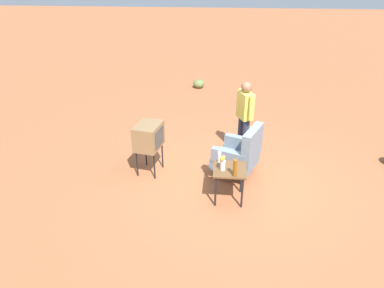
{
  "coord_description": "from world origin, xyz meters",
  "views": [
    {
      "loc": [
        5.72,
        -0.35,
        3.72
      ],
      "look_at": [
        -0.18,
        -0.91,
        0.65
      ],
      "focal_mm": 32.57,
      "sensor_mm": 36.0,
      "label": 1
    }
  ],
  "objects_px": {
    "side_table": "(229,173)",
    "person_standing": "(245,115)",
    "flower_vase": "(223,162)",
    "bottle_tall_amber": "(235,168)",
    "armchair": "(240,154)",
    "tv_on_stand": "(149,137)",
    "bottle_short_clear": "(219,157)"
  },
  "relations": [
    {
      "from": "side_table",
      "to": "flower_vase",
      "type": "xyz_separation_m",
      "value": [
        0.05,
        -0.12,
        0.24
      ]
    },
    {
      "from": "bottle_tall_amber",
      "to": "side_table",
      "type": "bearing_deg",
      "value": -159.45
    },
    {
      "from": "tv_on_stand",
      "to": "bottle_short_clear",
      "type": "height_order",
      "value": "tv_on_stand"
    },
    {
      "from": "bottle_tall_amber",
      "to": "flower_vase",
      "type": "height_order",
      "value": "bottle_tall_amber"
    },
    {
      "from": "side_table",
      "to": "person_standing",
      "type": "relative_size",
      "value": 0.38
    },
    {
      "from": "tv_on_stand",
      "to": "flower_vase",
      "type": "xyz_separation_m",
      "value": [
        0.82,
        1.43,
        -0.01
      ]
    },
    {
      "from": "person_standing",
      "to": "side_table",
      "type": "bearing_deg",
      "value": -9.98
    },
    {
      "from": "bottle_short_clear",
      "to": "flower_vase",
      "type": "relative_size",
      "value": 0.75
    },
    {
      "from": "bottle_tall_amber",
      "to": "bottle_short_clear",
      "type": "distance_m",
      "value": 0.5
    },
    {
      "from": "armchair",
      "to": "flower_vase",
      "type": "height_order",
      "value": "armchair"
    },
    {
      "from": "bottle_short_clear",
      "to": "armchair",
      "type": "bearing_deg",
      "value": 145.06
    },
    {
      "from": "tv_on_stand",
      "to": "bottle_tall_amber",
      "type": "distance_m",
      "value": 1.91
    },
    {
      "from": "tv_on_stand",
      "to": "person_standing",
      "type": "height_order",
      "value": "person_standing"
    },
    {
      "from": "armchair",
      "to": "side_table",
      "type": "xyz_separation_m",
      "value": [
        0.78,
        -0.21,
        0.03
      ]
    },
    {
      "from": "bottle_short_clear",
      "to": "flower_vase",
      "type": "height_order",
      "value": "flower_vase"
    },
    {
      "from": "side_table",
      "to": "person_standing",
      "type": "bearing_deg",
      "value": 170.02
    },
    {
      "from": "person_standing",
      "to": "flower_vase",
      "type": "bearing_deg",
      "value": -13.69
    },
    {
      "from": "tv_on_stand",
      "to": "person_standing",
      "type": "distance_m",
      "value": 2.06
    },
    {
      "from": "bottle_tall_amber",
      "to": "bottle_short_clear",
      "type": "height_order",
      "value": "bottle_tall_amber"
    },
    {
      "from": "tv_on_stand",
      "to": "flower_vase",
      "type": "distance_m",
      "value": 1.65
    },
    {
      "from": "armchair",
      "to": "side_table",
      "type": "relative_size",
      "value": 1.71
    },
    {
      "from": "armchair",
      "to": "tv_on_stand",
      "type": "height_order",
      "value": "armchair"
    },
    {
      "from": "armchair",
      "to": "tv_on_stand",
      "type": "distance_m",
      "value": 1.78
    },
    {
      "from": "side_table",
      "to": "bottle_tall_amber",
      "type": "bearing_deg",
      "value": 20.55
    },
    {
      "from": "person_standing",
      "to": "bottle_tall_amber",
      "type": "relative_size",
      "value": 5.47
    },
    {
      "from": "bottle_tall_amber",
      "to": "person_standing",
      "type": "bearing_deg",
      "value": 173.52
    },
    {
      "from": "side_table",
      "to": "person_standing",
      "type": "height_order",
      "value": "person_standing"
    },
    {
      "from": "person_standing",
      "to": "bottle_short_clear",
      "type": "distance_m",
      "value": 1.55
    },
    {
      "from": "person_standing",
      "to": "flower_vase",
      "type": "height_order",
      "value": "person_standing"
    },
    {
      "from": "side_table",
      "to": "bottle_short_clear",
      "type": "height_order",
      "value": "bottle_short_clear"
    },
    {
      "from": "flower_vase",
      "to": "tv_on_stand",
      "type": "bearing_deg",
      "value": -119.77
    },
    {
      "from": "armchair",
      "to": "bottle_short_clear",
      "type": "distance_m",
      "value": 0.72
    }
  ]
}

